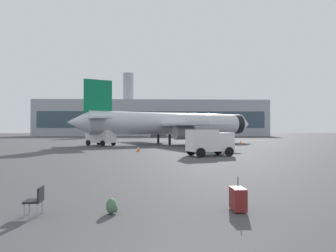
{
  "coord_description": "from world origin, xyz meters",
  "views": [
    {
      "loc": [
        0.06,
        -4.15,
        2.6
      ],
      "look_at": [
        1.09,
        27.36,
        3.0
      ],
      "focal_mm": 29.69,
      "sensor_mm": 36.0,
      "label": 1
    }
  ],
  "objects_px": {
    "safety_cone_far": "(138,149)",
    "airplane_at_gate": "(173,124)",
    "safety_cone_near": "(193,141)",
    "traveller_backpack": "(112,206)",
    "service_truck": "(100,136)",
    "cargo_van": "(209,141)",
    "rolling_suitcase": "(238,199)",
    "safety_cone_outer": "(241,142)",
    "safety_cone_mid": "(221,150)",
    "gate_chair": "(36,199)"
  },
  "relations": [
    {
      "from": "airplane_at_gate",
      "to": "safety_cone_far",
      "type": "distance_m",
      "value": 17.72
    },
    {
      "from": "safety_cone_outer",
      "to": "gate_chair",
      "type": "height_order",
      "value": "gate_chair"
    },
    {
      "from": "service_truck",
      "to": "safety_cone_mid",
      "type": "bearing_deg",
      "value": -41.21
    },
    {
      "from": "airplane_at_gate",
      "to": "gate_chair",
      "type": "height_order",
      "value": "airplane_at_gate"
    },
    {
      "from": "safety_cone_outer",
      "to": "gate_chair",
      "type": "relative_size",
      "value": 0.77
    },
    {
      "from": "safety_cone_mid",
      "to": "traveller_backpack",
      "type": "height_order",
      "value": "safety_cone_mid"
    },
    {
      "from": "safety_cone_outer",
      "to": "service_truck",
      "type": "bearing_deg",
      "value": -172.4
    },
    {
      "from": "service_truck",
      "to": "safety_cone_outer",
      "type": "xyz_separation_m",
      "value": [
        23.92,
        3.19,
        -1.28
      ]
    },
    {
      "from": "rolling_suitcase",
      "to": "cargo_van",
      "type": "bearing_deg",
      "value": 82.47
    },
    {
      "from": "airplane_at_gate",
      "to": "traveller_backpack",
      "type": "height_order",
      "value": "airplane_at_gate"
    },
    {
      "from": "cargo_van",
      "to": "traveller_backpack",
      "type": "bearing_deg",
      "value": -109.08
    },
    {
      "from": "safety_cone_mid",
      "to": "traveller_backpack",
      "type": "xyz_separation_m",
      "value": [
        -8.39,
        -22.32,
        -0.12
      ]
    },
    {
      "from": "safety_cone_outer",
      "to": "rolling_suitcase",
      "type": "height_order",
      "value": "rolling_suitcase"
    },
    {
      "from": "cargo_van",
      "to": "safety_cone_far",
      "type": "xyz_separation_m",
      "value": [
        -7.37,
        5.82,
        -1.14
      ]
    },
    {
      "from": "airplane_at_gate",
      "to": "service_truck",
      "type": "bearing_deg",
      "value": -160.17
    },
    {
      "from": "safety_cone_far",
      "to": "gate_chair",
      "type": "xyz_separation_m",
      "value": [
        -1.28,
        -24.42,
        0.19
      ]
    },
    {
      "from": "safety_cone_near",
      "to": "gate_chair",
      "type": "relative_size",
      "value": 0.74
    },
    {
      "from": "cargo_van",
      "to": "gate_chair",
      "type": "xyz_separation_m",
      "value": [
        -8.65,
        -18.6,
        -0.95
      ]
    },
    {
      "from": "service_truck",
      "to": "safety_cone_far",
      "type": "height_order",
      "value": "service_truck"
    },
    {
      "from": "safety_cone_mid",
      "to": "service_truck",
      "type": "bearing_deg",
      "value": 138.79
    },
    {
      "from": "safety_cone_far",
      "to": "traveller_backpack",
      "type": "bearing_deg",
      "value": -87.69
    },
    {
      "from": "safety_cone_mid",
      "to": "cargo_van",
      "type": "bearing_deg",
      "value": -117.48
    },
    {
      "from": "airplane_at_gate",
      "to": "safety_cone_mid",
      "type": "bearing_deg",
      "value": -76.53
    },
    {
      "from": "safety_cone_far",
      "to": "traveller_backpack",
      "type": "distance_m",
      "value": 24.33
    },
    {
      "from": "rolling_suitcase",
      "to": "gate_chair",
      "type": "height_order",
      "value": "rolling_suitcase"
    },
    {
      "from": "service_truck",
      "to": "safety_cone_outer",
      "type": "height_order",
      "value": "service_truck"
    },
    {
      "from": "airplane_at_gate",
      "to": "cargo_van",
      "type": "bearing_deg",
      "value": -83.71
    },
    {
      "from": "safety_cone_outer",
      "to": "traveller_backpack",
      "type": "xyz_separation_m",
      "value": [
        -15.88,
        -39.89,
        -0.09
      ]
    },
    {
      "from": "airplane_at_gate",
      "to": "rolling_suitcase",
      "type": "xyz_separation_m",
      "value": [
        0.06,
        -40.88,
        -3.27
      ]
    },
    {
      "from": "safety_cone_far",
      "to": "gate_chair",
      "type": "height_order",
      "value": "gate_chair"
    },
    {
      "from": "safety_cone_near",
      "to": "safety_cone_outer",
      "type": "height_order",
      "value": "safety_cone_outer"
    },
    {
      "from": "cargo_van",
      "to": "traveller_backpack",
      "type": "xyz_separation_m",
      "value": [
        -6.39,
        -18.49,
        -1.22
      ]
    },
    {
      "from": "safety_cone_far",
      "to": "airplane_at_gate",
      "type": "bearing_deg",
      "value": 73.69
    },
    {
      "from": "cargo_van",
      "to": "rolling_suitcase",
      "type": "bearing_deg",
      "value": -97.53
    },
    {
      "from": "cargo_van",
      "to": "safety_cone_outer",
      "type": "xyz_separation_m",
      "value": [
        9.49,
        21.41,
        -1.12
      ]
    },
    {
      "from": "safety_cone_far",
      "to": "safety_cone_outer",
      "type": "height_order",
      "value": "safety_cone_outer"
    },
    {
      "from": "airplane_at_gate",
      "to": "traveller_backpack",
      "type": "distance_m",
      "value": 41.34
    },
    {
      "from": "service_truck",
      "to": "safety_cone_outer",
      "type": "distance_m",
      "value": 24.17
    },
    {
      "from": "rolling_suitcase",
      "to": "gate_chair",
      "type": "xyz_separation_m",
      "value": [
        -6.22,
        -0.25,
        0.11
      ]
    },
    {
      "from": "cargo_van",
      "to": "safety_cone_outer",
      "type": "bearing_deg",
      "value": 66.1
    },
    {
      "from": "rolling_suitcase",
      "to": "gate_chair",
      "type": "bearing_deg",
      "value": -177.69
    },
    {
      "from": "rolling_suitcase",
      "to": "airplane_at_gate",
      "type": "bearing_deg",
      "value": 90.08
    },
    {
      "from": "rolling_suitcase",
      "to": "traveller_backpack",
      "type": "relative_size",
      "value": 2.29
    },
    {
      "from": "safety_cone_mid",
      "to": "gate_chair",
      "type": "distance_m",
      "value": 24.83
    },
    {
      "from": "safety_cone_mid",
      "to": "rolling_suitcase",
      "type": "height_order",
      "value": "rolling_suitcase"
    },
    {
      "from": "service_truck",
      "to": "cargo_van",
      "type": "relative_size",
      "value": 1.08
    },
    {
      "from": "service_truck",
      "to": "airplane_at_gate",
      "type": "bearing_deg",
      "value": 19.83
    },
    {
      "from": "cargo_van",
      "to": "rolling_suitcase",
      "type": "xyz_separation_m",
      "value": [
        -2.42,
        -18.35,
        -1.06
      ]
    },
    {
      "from": "cargo_van",
      "to": "safety_cone_near",
      "type": "distance_m",
      "value": 27.39
    },
    {
      "from": "safety_cone_near",
      "to": "traveller_backpack",
      "type": "xyz_separation_m",
      "value": [
        -8.16,
        -45.79,
        -0.08
      ]
    }
  ]
}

